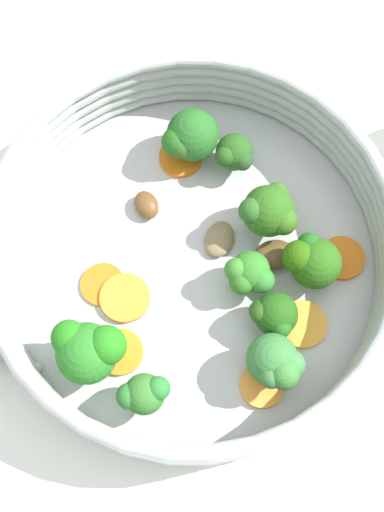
% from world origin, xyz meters
% --- Properties ---
extents(ground_plane, '(4.00, 4.00, 0.00)m').
position_xyz_m(ground_plane, '(0.00, 0.00, 0.00)').
color(ground_plane, white).
extents(skillet, '(0.32, 0.32, 0.01)m').
position_xyz_m(skillet, '(0.00, 0.00, 0.01)').
color(skillet, '#B2B5B7').
rests_on(skillet, ground_plane).
extents(skillet_rim_wall, '(0.33, 0.33, 0.06)m').
position_xyz_m(skillet_rim_wall, '(0.00, 0.00, 0.04)').
color(skillet_rim_wall, '#AEB8B2').
rests_on(skillet_rim_wall, skillet).
extents(skillet_rivet_left, '(0.01, 0.01, 0.01)m').
position_xyz_m(skillet_rivet_left, '(0.06, 0.14, 0.02)').
color(skillet_rivet_left, '#B7B8BA').
rests_on(skillet_rivet_left, skillet).
extents(skillet_rivet_right, '(0.01, 0.01, 0.01)m').
position_xyz_m(skillet_rivet_right, '(0.01, 0.15, 0.02)').
color(skillet_rivet_right, '#B4B1BB').
rests_on(skillet_rivet_right, skillet).
extents(carrot_slice_0, '(0.05, 0.05, 0.01)m').
position_xyz_m(carrot_slice_0, '(0.01, 0.06, 0.02)').
color(carrot_slice_0, orange).
rests_on(carrot_slice_0, skillet).
extents(carrot_slice_1, '(0.04, 0.04, 0.00)m').
position_xyz_m(carrot_slice_1, '(0.03, 0.07, 0.01)').
color(carrot_slice_1, orange).
rests_on(carrot_slice_1, skillet).
extents(carrot_slice_2, '(0.05, 0.05, 0.00)m').
position_xyz_m(carrot_slice_2, '(-0.10, -0.04, 0.01)').
color(carrot_slice_2, orange).
rests_on(carrot_slice_2, skillet).
extents(carrot_slice_3, '(0.04, 0.04, 0.01)m').
position_xyz_m(carrot_slice_3, '(-0.11, 0.02, 0.02)').
color(carrot_slice_3, orange).
rests_on(carrot_slice_3, skillet).
extents(carrot_slice_4, '(0.05, 0.05, 0.01)m').
position_xyz_m(carrot_slice_4, '(0.08, -0.05, 0.02)').
color(carrot_slice_4, orange).
rests_on(carrot_slice_4, skillet).
extents(carrot_slice_5, '(0.05, 0.05, 0.00)m').
position_xyz_m(carrot_slice_5, '(-0.02, 0.09, 0.01)').
color(carrot_slice_5, orange).
rests_on(carrot_slice_5, skillet).
extents(carrot_slice_6, '(0.04, 0.04, 0.01)m').
position_xyz_m(carrot_slice_6, '(-0.08, -0.10, 0.02)').
color(carrot_slice_6, orange).
rests_on(carrot_slice_6, skillet).
extents(broccoli_floret_0, '(0.03, 0.04, 0.05)m').
position_xyz_m(broccoli_floret_0, '(-0.07, 0.10, 0.04)').
color(broccoli_floret_0, '#5C9754').
rests_on(broccoli_floret_0, skillet).
extents(broccoli_floret_1, '(0.04, 0.04, 0.04)m').
position_xyz_m(broccoli_floret_1, '(-0.04, -0.02, 0.04)').
color(broccoli_floret_1, '#6F9E5C').
rests_on(broccoli_floret_1, skillet).
extents(broccoli_floret_2, '(0.04, 0.05, 0.05)m').
position_xyz_m(broccoli_floret_2, '(0.08, -0.06, 0.04)').
color(broccoli_floret_2, '#7FA453').
rests_on(broccoli_floret_2, skillet).
extents(broccoli_floret_3, '(0.04, 0.04, 0.04)m').
position_xyz_m(broccoli_floret_3, '(0.05, -0.08, 0.04)').
color(broccoli_floret_3, '#678F47').
rests_on(broccoli_floret_3, skillet).
extents(broccoli_floret_4, '(0.05, 0.05, 0.06)m').
position_xyz_m(broccoli_floret_4, '(-0.01, 0.11, 0.05)').
color(broccoli_floret_4, '#5F9454').
rests_on(broccoli_floret_4, skillet).
extents(broccoli_floret_5, '(0.05, 0.05, 0.05)m').
position_xyz_m(broccoli_floret_5, '(-0.01, -0.07, 0.04)').
color(broccoli_floret_5, '#7EA15B').
rests_on(broccoli_floret_5, skillet).
extents(broccoli_floret_6, '(0.04, 0.04, 0.04)m').
position_xyz_m(broccoli_floret_6, '(-0.08, -0.02, 0.04)').
color(broccoli_floret_6, '#7DAA63').
rests_on(broccoli_floret_6, skillet).
extents(broccoli_floret_7, '(0.04, 0.04, 0.05)m').
position_xyz_m(broccoli_floret_7, '(-0.07, -0.07, 0.04)').
color(broccoli_floret_7, '#668953').
rests_on(broccoli_floret_7, skillet).
extents(broccoli_floret_8, '(0.05, 0.04, 0.05)m').
position_xyz_m(broccoli_floret_8, '(-0.11, 0.01, 0.04)').
color(broccoli_floret_8, '#7D9D56').
rests_on(broccoli_floret_8, skillet).
extents(mushroom_piece_0, '(0.04, 0.04, 0.01)m').
position_xyz_m(mushroom_piece_0, '(0.00, -0.03, 0.02)').
color(mushroom_piece_0, olive).
rests_on(mushroom_piece_0, skillet).
extents(mushroom_piece_1, '(0.03, 0.02, 0.01)m').
position_xyz_m(mushroom_piece_1, '(0.06, 0.00, 0.02)').
color(mushroom_piece_1, brown).
rests_on(mushroom_piece_1, skillet).
extents(mushroom_piece_2, '(0.04, 0.04, 0.01)m').
position_xyz_m(mushroom_piece_2, '(-0.04, -0.06, 0.02)').
color(mushroom_piece_2, brown).
rests_on(mushroom_piece_2, skillet).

